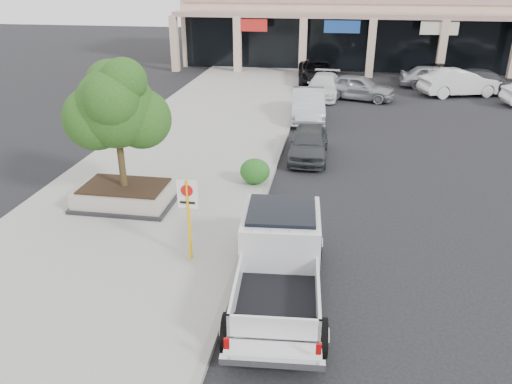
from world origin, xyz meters
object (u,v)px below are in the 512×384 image
(pickup_truck, at_px, (279,263))
(curb_car_b, at_px, (308,105))
(planter_tree, at_px, (121,107))
(lot_car_e, at_px, (433,77))
(lot_car_d, at_px, (445,74))
(no_parking_sign, at_px, (188,209))
(curb_car_c, at_px, (323,86))
(lot_car_c, at_px, (485,82))
(planter, at_px, (125,195))
(curb_car_a, at_px, (309,143))
(curb_car_d, at_px, (317,72))
(lot_car_b, at_px, (460,83))
(lot_car_a, at_px, (358,87))

(pickup_truck, relative_size, curb_car_b, 1.22)
(planter_tree, height_order, curb_car_b, planter_tree)
(pickup_truck, xyz_separation_m, lot_car_e, (7.47, 25.37, -0.17))
(lot_car_d, bearing_deg, no_parking_sign, 159.88)
(pickup_truck, height_order, lot_car_d, pickup_truck)
(pickup_truck, height_order, curb_car_c, pickup_truck)
(curb_car_b, xyz_separation_m, lot_car_d, (8.88, 10.88, -0.13))
(lot_car_c, bearing_deg, planter, 135.60)
(planter_tree, relative_size, lot_car_c, 0.75)
(curb_car_a, bearing_deg, curb_car_d, 90.73)
(lot_car_d, bearing_deg, planter_tree, 151.29)
(pickup_truck, distance_m, lot_car_e, 26.45)
(planter_tree, distance_m, lot_car_e, 24.92)
(pickup_truck, bearing_deg, no_parking_sign, 151.87)
(curb_car_d, distance_m, lot_car_e, 7.83)
(curb_car_c, bearing_deg, curb_car_d, 102.07)
(planter, relative_size, planter_tree, 0.80)
(planter_tree, height_order, pickup_truck, planter_tree)
(no_parking_sign, height_order, lot_car_d, no_parking_sign)
(pickup_truck, xyz_separation_m, lot_car_b, (8.79, 23.22, -0.10))
(planter, distance_m, planter_tree, 2.95)
(curb_car_a, height_order, lot_car_e, lot_car_e)
(curb_car_b, height_order, lot_car_c, curb_car_b)
(planter_tree, distance_m, curb_car_c, 18.32)
(planter_tree, bearing_deg, lot_car_a, 64.94)
(curb_car_b, xyz_separation_m, lot_car_b, (9.16, 7.10, 0.04))
(planter, height_order, no_parking_sign, no_parking_sign)
(curb_car_a, bearing_deg, lot_car_a, 77.50)
(planter, xyz_separation_m, lot_car_c, (16.11, 19.84, 0.30))
(lot_car_b, xyz_separation_m, lot_car_d, (-0.28, 3.78, -0.16))
(lot_car_b, bearing_deg, curb_car_d, 57.90)
(curb_car_a, height_order, lot_car_d, curb_car_a)
(lot_car_d, bearing_deg, lot_car_e, 150.40)
(planter, distance_m, lot_car_e, 24.98)
(curb_car_a, height_order, lot_car_b, lot_car_b)
(planter, xyz_separation_m, pickup_truck, (5.65, -4.12, 0.45))
(planter, distance_m, curb_car_a, 8.23)
(planter, xyz_separation_m, curb_car_c, (5.88, 17.34, 0.22))
(curb_car_c, distance_m, curb_car_d, 4.11)
(lot_car_c, bearing_deg, curb_car_a, 137.92)
(curb_car_b, bearing_deg, no_parking_sign, -102.68)
(lot_car_a, bearing_deg, lot_car_c, -55.59)
(planter_tree, bearing_deg, curb_car_b, 66.52)
(lot_car_d, bearing_deg, lot_car_a, 136.72)
(curb_car_b, distance_m, curb_car_c, 5.37)
(pickup_truck, xyz_separation_m, curb_car_a, (0.06, 10.04, -0.25))
(curb_car_c, bearing_deg, lot_car_a, -5.57)
(lot_car_d, bearing_deg, curb_car_c, 126.77)
(lot_car_a, height_order, lot_car_e, lot_car_a)
(lot_car_e, bearing_deg, lot_car_c, -116.99)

